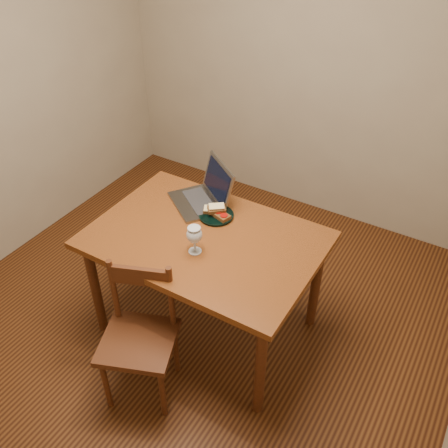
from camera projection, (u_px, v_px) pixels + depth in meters
The scene contains 10 objects.
floor at pixel (197, 319), 3.34m from camera, with size 3.20×3.20×0.02m, color black.
back_wall at pixel (313, 54), 3.63m from camera, with size 3.20×0.02×2.60m, color gray.
table at pixel (205, 249), 2.89m from camera, with size 1.30×0.90×0.74m.
chair at pixel (138, 332), 2.65m from camera, with size 0.50×0.49×0.42m.
plate at pixel (216, 216), 2.98m from camera, with size 0.21×0.21×0.02m, color black.
sandwich_cheese at pixel (212, 210), 2.99m from camera, with size 0.10×0.06×0.03m, color #381E0C, non-canonical shape.
sandwich_tomato at pixel (221, 215), 2.95m from camera, with size 0.11×0.07×0.03m, color #381E0C, non-canonical shape.
sandwich_top at pixel (217, 208), 2.96m from camera, with size 0.11×0.06×0.03m, color #381E0C, non-canonical shape.
milk_glass at pixel (195, 240), 2.68m from camera, with size 0.09×0.09×0.17m, color white, non-canonical shape.
laptop at pixel (206, 193), 3.08m from camera, with size 0.46×0.46×0.25m.
Camera 1 is at (1.32, -1.84, 2.53)m, focal length 40.00 mm.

